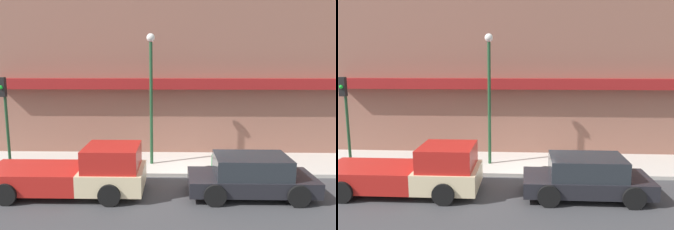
{
  "view_description": "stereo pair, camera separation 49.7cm",
  "coord_description": "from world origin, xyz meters",
  "views": [
    {
      "loc": [
        -0.58,
        -12.7,
        4.63
      ],
      "look_at": [
        -0.86,
        1.28,
        2.35
      ],
      "focal_mm": 35.0,
      "sensor_mm": 36.0,
      "label": 1
    },
    {
      "loc": [
        -0.08,
        -12.69,
        4.63
      ],
      "look_at": [
        -0.86,
        1.28,
        2.35
      ],
      "focal_mm": 35.0,
      "sensor_mm": 36.0,
      "label": 2
    }
  ],
  "objects": [
    {
      "name": "pickup_truck",
      "position": [
        -3.98,
        -1.76,
        0.78
      ],
      "size": [
        5.47,
        2.16,
        1.76
      ],
      "rotation": [
        0.0,
        0.0,
        -0.0
      ],
      "color": "beige",
      "rests_on": "ground"
    },
    {
      "name": "parked_car",
      "position": [
        2.08,
        -1.76,
        0.71
      ],
      "size": [
        4.33,
        2.04,
        1.43
      ],
      "rotation": [
        0.0,
        0.0,
        0.04
      ],
      "color": "black",
      "rests_on": "ground"
    },
    {
      "name": "street_lamp",
      "position": [
        -1.59,
        1.34,
        3.68
      ],
      "size": [
        0.36,
        0.36,
        5.66
      ],
      "color": "#1E4728",
      "rests_on": "sidewalk"
    },
    {
      "name": "ground_plane",
      "position": [
        0.0,
        0.0,
        0.0
      ],
      "size": [
        80.0,
        80.0,
        0.0
      ],
      "primitive_type": "plane",
      "color": "#38383A"
    },
    {
      "name": "fire_hydrant",
      "position": [
        1.05,
        0.4,
        0.51
      ],
      "size": [
        0.18,
        0.18,
        0.73
      ],
      "color": "#196633",
      "rests_on": "sidewalk"
    },
    {
      "name": "building",
      "position": [
        0.02,
        4.68,
        5.29
      ],
      "size": [
        19.8,
        3.8,
        10.61
      ],
      "color": "brown",
      "rests_on": "ground"
    },
    {
      "name": "traffic_light",
      "position": [
        -7.65,
        0.65,
        2.79
      ],
      "size": [
        0.28,
        0.42,
        3.85
      ],
      "color": "#1E4728",
      "rests_on": "sidewalk"
    },
    {
      "name": "sidewalk",
      "position": [
        0.0,
        1.6,
        0.08
      ],
      "size": [
        36.0,
        3.2,
        0.15
      ],
      "color": "#B7B2A8",
      "rests_on": "ground"
    }
  ]
}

